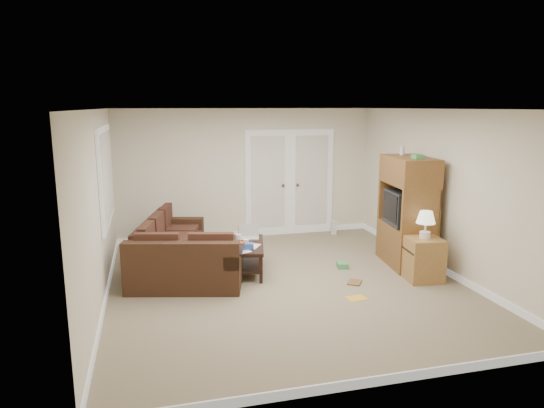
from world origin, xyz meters
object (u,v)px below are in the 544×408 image
object	(u,v)px
coffee_table	(246,256)
tv_armoire	(407,211)
sectional_sofa	(177,255)
side_cabinet	(424,255)

from	to	relation	value
coffee_table	tv_armoire	size ratio (longest dim) A/B	0.64
sectional_sofa	coffee_table	size ratio (longest dim) A/B	2.27
sectional_sofa	side_cabinet	distance (m)	3.72
coffee_table	tv_armoire	world-z (taller)	tv_armoire
sectional_sofa	tv_armoire	bearing A→B (deg)	7.09
tv_armoire	side_cabinet	world-z (taller)	tv_armoire
sectional_sofa	coffee_table	world-z (taller)	coffee_table
coffee_table	side_cabinet	distance (m)	2.68
sectional_sofa	coffee_table	distance (m)	1.06
tv_armoire	side_cabinet	bearing A→B (deg)	-92.22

